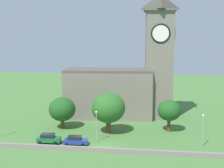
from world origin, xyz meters
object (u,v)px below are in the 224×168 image
Objects in this scene: church at (126,80)px; tree_churchyard at (62,109)px; car_blue at (75,140)px; streetlamp_west_mid at (96,121)px; tree_riverside_east at (169,111)px; streetlamp_central at (203,125)px; tree_by_tower at (108,108)px; car_green at (49,139)px.

church is 4.32× the size of tree_churchyard.
streetlamp_west_mid is (3.74, 2.29, 3.41)m from car_blue.
streetlamp_west_mid is at bearing -41.64° from tree_churchyard.
church is 4.38× the size of tree_riverside_east.
streetlamp_west_mid is (-3.76, -21.40, -5.29)m from church.
streetlamp_west_mid is at bearing -147.44° from tree_riverside_east.
tree_by_tower is at bearing 162.14° from streetlamp_central.
tree_by_tower is at bearing 37.34° from car_green.
streetlamp_central is at bearing -17.86° from tree_by_tower.
car_green is 0.74× the size of streetlamp_central.
car_blue is (-7.50, -23.69, -8.70)m from church.
streetlamp_west_mid is at bearing 179.74° from streetlamp_central.
tree_by_tower is (5.26, 8.36, 4.77)m from car_blue.
car_green is 0.67× the size of tree_riverside_east.
streetlamp_central is 0.88× the size of tree_churchyard.
tree_riverside_east reaches higher than car_green.
tree_by_tower is (10.76, 8.21, 4.70)m from car_green.
streetlamp_central is 20.16m from tree_by_tower.
church reaches higher than tree_by_tower.
streetlamp_west_mid is 6.41m from tree_by_tower.
tree_churchyard is 11.32m from tree_by_tower.
tree_churchyard reaches higher than streetlamp_west_mid.
streetlamp_central is 0.71× the size of tree_by_tower.
streetlamp_central is at bearing -57.17° from tree_riverside_east.
tree_churchyard is (-13.25, -12.97, -5.13)m from church.
streetlamp_central is (24.40, 2.20, 3.43)m from car_blue.
car_blue is at bearing -122.15° from tree_by_tower.
streetlamp_central is 0.90× the size of tree_riverside_east.
tree_churchyard is at bearing 138.36° from streetlamp_west_mid.
car_blue is at bearing -147.66° from tree_riverside_east.
car_blue is at bearing -107.58° from church.
streetlamp_west_mid is 0.89× the size of tree_riverside_east.
car_blue is 0.53× the size of tree_by_tower.
streetlamp_central is at bearing -15.80° from tree_churchyard.
tree_by_tower is at bearing -166.08° from tree_riverside_east.
tree_riverside_east is at bearing -48.15° from church.
car_green is at bearing -154.34° from tree_riverside_east.
tree_by_tower is (-19.14, 6.17, 1.35)m from streetlamp_central.
tree_churchyard is at bearing -135.63° from church.
tree_riverside_east is at bearing 25.66° from car_green.
streetlamp_central is (20.66, -0.09, 0.02)m from streetlamp_west_mid.
streetlamp_central reaches higher than car_green.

